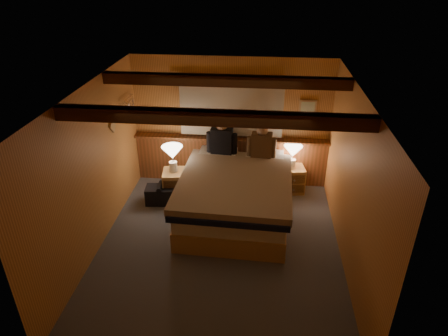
# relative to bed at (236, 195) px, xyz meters

# --- Properties ---
(floor) EXTENTS (4.20, 4.20, 0.00)m
(floor) POSITION_rel_bed_xyz_m (-0.18, -0.84, -0.41)
(floor) COLOR #4E535C
(floor) RESTS_ON ground
(ceiling) EXTENTS (4.20, 4.20, 0.00)m
(ceiling) POSITION_rel_bed_xyz_m (-0.18, -0.84, 1.99)
(ceiling) COLOR tan
(ceiling) RESTS_ON wall_back
(wall_back) EXTENTS (3.60, 0.00, 3.60)m
(wall_back) POSITION_rel_bed_xyz_m (-0.18, 1.26, 0.79)
(wall_back) COLOR #DC9B4F
(wall_back) RESTS_ON floor
(wall_left) EXTENTS (0.00, 4.20, 4.20)m
(wall_left) POSITION_rel_bed_xyz_m (-1.98, -0.84, 0.79)
(wall_left) COLOR #DC9B4F
(wall_left) RESTS_ON floor
(wall_right) EXTENTS (0.00, 4.20, 4.20)m
(wall_right) POSITION_rel_bed_xyz_m (1.62, -0.84, 0.79)
(wall_right) COLOR #DC9B4F
(wall_right) RESTS_ON floor
(wall_front) EXTENTS (3.60, 0.00, 3.60)m
(wall_front) POSITION_rel_bed_xyz_m (-0.18, -2.94, 0.79)
(wall_front) COLOR #DC9B4F
(wall_front) RESTS_ON floor
(wainscot) EXTENTS (3.60, 0.23, 0.94)m
(wainscot) POSITION_rel_bed_xyz_m (-0.18, 1.19, 0.08)
(wainscot) COLOR brown
(wainscot) RESTS_ON wall_back
(curtain_window) EXTENTS (2.18, 0.09, 1.11)m
(curtain_window) POSITION_rel_bed_xyz_m (-0.18, 1.18, 1.12)
(curtain_window) COLOR #402510
(curtain_window) RESTS_ON wall_back
(ceiling_beams) EXTENTS (3.60, 1.65, 0.16)m
(ceiling_beams) POSITION_rel_bed_xyz_m (-0.18, -0.69, 1.90)
(ceiling_beams) COLOR #402510
(ceiling_beams) RESTS_ON ceiling
(coat_rail) EXTENTS (0.05, 0.55, 0.24)m
(coat_rail) POSITION_rel_bed_xyz_m (-1.90, 0.73, 1.26)
(coat_rail) COLOR silver
(coat_rail) RESTS_ON wall_left
(framed_print) EXTENTS (0.30, 0.04, 0.25)m
(framed_print) POSITION_rel_bed_xyz_m (1.17, 1.23, 1.14)
(framed_print) COLOR tan
(framed_print) RESTS_ON wall_back
(bed) EXTENTS (1.85, 2.35, 0.78)m
(bed) POSITION_rel_bed_xyz_m (0.00, 0.00, 0.00)
(bed) COLOR tan
(bed) RESTS_ON floor
(nightstand_left) EXTENTS (0.53, 0.49, 0.52)m
(nightstand_left) POSITION_rel_bed_xyz_m (-1.10, 0.50, -0.14)
(nightstand_left) COLOR tan
(nightstand_left) RESTS_ON floor
(nightstand_right) EXTENTS (0.51, 0.47, 0.49)m
(nightstand_right) POSITION_rel_bed_xyz_m (0.97, 0.93, -0.16)
(nightstand_right) COLOR tan
(nightstand_right) RESTS_ON floor
(lamp_left) EXTENTS (0.37, 0.37, 0.48)m
(lamp_left) POSITION_rel_bed_xyz_m (-1.15, 0.51, 0.46)
(lamp_left) COLOR silver
(lamp_left) RESTS_ON nightstand_left
(lamp_right) EXTENTS (0.33, 0.33, 0.43)m
(lamp_right) POSITION_rel_bed_xyz_m (0.95, 0.93, 0.39)
(lamp_right) COLOR silver
(lamp_right) RESTS_ON nightstand_right
(person_left) EXTENTS (0.55, 0.24, 0.67)m
(person_left) POSITION_rel_bed_xyz_m (-0.32, 0.84, 0.63)
(person_left) COLOR black
(person_left) RESTS_ON bed
(person_right) EXTENTS (0.52, 0.23, 0.63)m
(person_right) POSITION_rel_bed_xyz_m (0.39, 0.76, 0.62)
(person_right) COLOR #4F371F
(person_right) RESTS_ON bed
(duffel_bag) EXTENTS (0.54, 0.35, 0.37)m
(duffel_bag) POSITION_rel_bed_xyz_m (-1.35, 0.29, -0.24)
(duffel_bag) COLOR black
(duffel_bag) RESTS_ON floor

